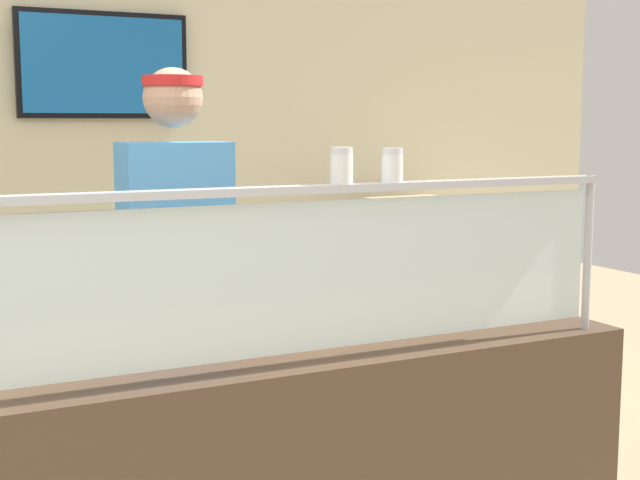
% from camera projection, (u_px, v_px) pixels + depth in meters
% --- Properties ---
extents(shop_rear_unit, '(6.31, 0.13, 2.70)m').
position_uv_depth(shop_rear_unit, '(103.00, 164.00, 4.51)').
color(shop_rear_unit, beige).
rests_on(shop_rear_unit, ground).
extents(sneeze_guard, '(1.74, 0.06, 0.46)m').
position_uv_depth(sneeze_guard, '(334.00, 252.00, 2.25)').
color(sneeze_guard, '#B2B5BC').
rests_on(sneeze_guard, serving_counter).
extents(pizza_tray, '(0.41, 0.41, 0.04)m').
position_uv_depth(pizza_tray, '(261.00, 326.00, 2.63)').
color(pizza_tray, '#9EA0A8').
rests_on(pizza_tray, serving_counter).
extents(pizza_server, '(0.09, 0.28, 0.01)m').
position_uv_depth(pizza_server, '(264.00, 320.00, 2.61)').
color(pizza_server, '#ADAFB7').
rests_on(pizza_server, pizza_tray).
extents(parmesan_shaker, '(0.06, 0.06, 0.09)m').
position_uv_depth(parmesan_shaker, '(342.00, 168.00, 2.23)').
color(parmesan_shaker, white).
rests_on(parmesan_shaker, sneeze_guard).
extents(pepper_flake_shaker, '(0.06, 0.06, 0.09)m').
position_uv_depth(pepper_flake_shaker, '(392.00, 167.00, 2.30)').
color(pepper_flake_shaker, white).
rests_on(pepper_flake_shaker, sneeze_guard).
extents(worker_figure, '(0.41, 0.50, 1.76)m').
position_uv_depth(worker_figure, '(179.00, 280.00, 3.17)').
color(worker_figure, '#23232D').
rests_on(worker_figure, ground).
extents(prep_shelf, '(0.70, 0.55, 0.93)m').
position_uv_depth(prep_shelf, '(420.00, 322.00, 4.91)').
color(prep_shelf, '#B7BABF').
rests_on(prep_shelf, ground).
extents(pizza_box_stack, '(0.49, 0.47, 0.22)m').
position_uv_depth(pizza_box_stack, '(422.00, 219.00, 4.83)').
color(pizza_box_stack, tan).
rests_on(pizza_box_stack, prep_shelf).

